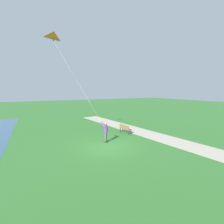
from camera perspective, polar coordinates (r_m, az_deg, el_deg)
The scene contains 5 objects.
ground_plane at distance 12.81m, azimuth -1.79°, elevation -12.58°, with size 120.00×120.00×0.00m, color #33702D.
walkway_path at distance 14.81m, azimuth 23.02°, elevation -10.31°, with size 2.40×32.00×0.02m, color #B7AD99.
person_kite_flyer at distance 13.46m, azimuth -2.39°, elevation -6.86°, with size 0.61×0.58×1.83m.
flying_kite at distance 15.41m, azimuth -20.52°, elevation 24.46°, with size 3.81×3.01×7.72m.
park_bench_near_walkway at distance 16.49m, azimuth 4.84°, elevation -6.00°, with size 0.66×1.55×0.88m.
Camera 1 is at (5.20, 10.79, 4.53)m, focal length 24.67 mm.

